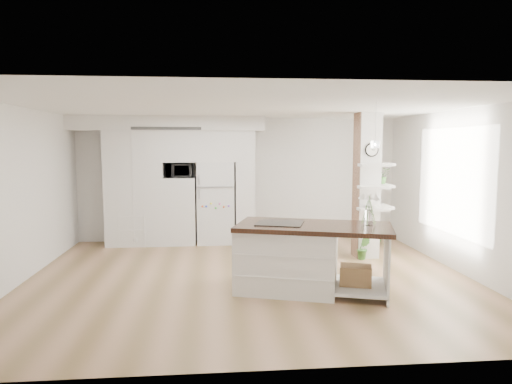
% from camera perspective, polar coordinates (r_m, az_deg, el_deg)
% --- Properties ---
extents(floor, '(7.00, 6.00, 0.01)m').
position_cam_1_polar(floor, '(7.40, -0.82, -10.68)').
color(floor, tan).
rests_on(floor, ground).
extents(room, '(7.04, 6.04, 2.72)m').
position_cam_1_polar(room, '(7.09, -0.84, 3.84)').
color(room, white).
rests_on(room, ground).
extents(cabinet_wall, '(4.00, 0.71, 2.70)m').
position_cam_1_polar(cabinet_wall, '(9.80, -10.53, 2.29)').
color(cabinet_wall, white).
rests_on(cabinet_wall, floor).
extents(refrigerator, '(0.78, 0.69, 1.75)m').
position_cam_1_polar(refrigerator, '(9.83, -5.08, -1.32)').
color(refrigerator, silver).
rests_on(refrigerator, floor).
extents(column, '(0.69, 0.90, 2.70)m').
position_cam_1_polar(column, '(8.74, 14.33, 0.75)').
color(column, silver).
rests_on(column, floor).
extents(window, '(0.00, 2.40, 2.40)m').
position_cam_1_polar(window, '(8.41, 23.35, 1.26)').
color(window, white).
rests_on(window, room).
extents(pendant_light, '(0.12, 0.12, 0.10)m').
position_cam_1_polar(pendant_light, '(7.56, 12.10, 5.84)').
color(pendant_light, white).
rests_on(pendant_light, room).
extents(kitchen_island, '(2.39, 1.63, 1.55)m').
position_cam_1_polar(kitchen_island, '(6.69, 4.99, -7.99)').
color(kitchen_island, white).
rests_on(kitchen_island, floor).
extents(bookshelf, '(0.56, 0.33, 0.65)m').
position_cam_1_polar(bookshelf, '(9.89, -15.00, -4.90)').
color(bookshelf, white).
rests_on(bookshelf, floor).
extents(floor_plant_a, '(0.28, 0.25, 0.43)m').
position_cam_1_polar(floor_plant_a, '(8.70, 13.28, -6.83)').
color(floor_plant_a, '#417E32').
rests_on(floor_plant_a, floor).
extents(floor_plant_b, '(0.33, 0.33, 0.45)m').
position_cam_1_polar(floor_plant_b, '(10.37, 14.89, -4.73)').
color(floor_plant_b, '#417E32').
rests_on(floor_plant_b, floor).
extents(microwave, '(0.54, 0.37, 0.30)m').
position_cam_1_polar(microwave, '(9.74, -9.54, 2.66)').
color(microwave, '#2D2D2D').
rests_on(microwave, cabinet_wall).
extents(shelf_plant, '(0.27, 0.23, 0.30)m').
position_cam_1_polar(shelf_plant, '(8.97, 15.52, 1.96)').
color(shelf_plant, '#417E32').
rests_on(shelf_plant, column).
extents(decor_bowl, '(0.22, 0.22, 0.05)m').
position_cam_1_polar(decor_bowl, '(8.53, 14.29, -1.74)').
color(decor_bowl, white).
rests_on(decor_bowl, column).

